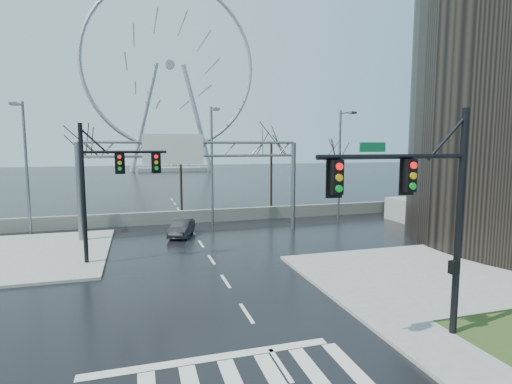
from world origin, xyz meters
name	(u,v)px	position (x,y,z in m)	size (l,w,h in m)	color
ground	(247,313)	(0.00, 0.00, 0.00)	(260.00, 260.00, 0.00)	black
sidewalk_right_ext	(421,274)	(10.00, 2.00, 0.07)	(12.00, 10.00, 0.15)	gray
sidewalk_far	(22,255)	(-11.00, 12.00, 0.07)	(10.00, 12.00, 0.15)	gray
barrier_wall	(187,217)	(0.00, 20.00, 0.55)	(52.00, 0.50, 1.10)	slate
signal_mast_near	(428,203)	(5.14, -4.04, 4.87)	(5.52, 0.41, 8.00)	black
signal_mast_far	(104,180)	(-5.87, 8.96, 4.83)	(4.72, 0.41, 8.00)	black
sign_gantry	(189,167)	(-0.38, 14.96, 5.18)	(16.36, 0.40, 7.60)	slate
streetlight_left	(25,158)	(-12.00, 18.16, 5.89)	(0.50, 2.55, 10.00)	slate
streetlight_mid	(213,156)	(2.00, 18.16, 5.89)	(0.50, 2.55, 10.00)	slate
streetlight_right	(341,155)	(14.00, 18.16, 5.89)	(0.50, 2.55, 10.00)	slate
tree_left	(79,155)	(-9.00, 23.50, 5.98)	(3.75, 3.75, 7.50)	black
tree_center	(181,162)	(0.00, 24.50, 5.17)	(3.25, 3.25, 6.50)	black
tree_right	(271,151)	(9.00, 23.50, 6.22)	(3.90, 3.90, 7.80)	black
tree_far_right	(340,158)	(17.00, 24.00, 5.41)	(3.40, 3.40, 6.80)	black
ferris_wheel	(170,72)	(5.00, 95.00, 26.13)	(45.00, 6.00, 50.91)	gray
car	(182,228)	(-1.01, 14.91, 0.62)	(1.31, 3.75, 1.24)	black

